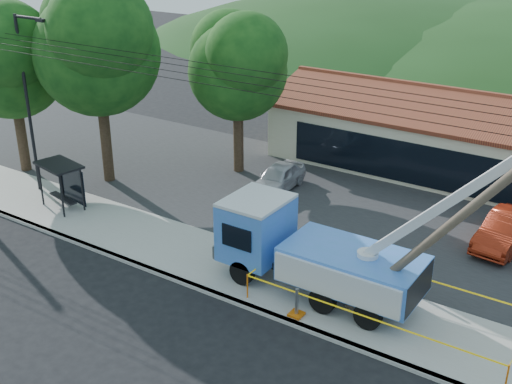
{
  "coord_description": "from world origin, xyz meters",
  "views": [
    {
      "loc": [
        12.35,
        -14.22,
        13.18
      ],
      "look_at": [
        -0.5,
        5.0,
        3.21
      ],
      "focal_mm": 45.0,
      "sensor_mm": 36.0,
      "label": 1
    }
  ],
  "objects_px": {
    "car_red": "(503,247)",
    "car_silver": "(278,192)",
    "leaning_pole": "(456,220)",
    "bus_shelter": "(63,175)",
    "utility_truck": "(313,250)"
  },
  "relations": [
    {
      "from": "bus_shelter",
      "to": "car_silver",
      "type": "height_order",
      "value": "bus_shelter"
    },
    {
      "from": "leaning_pole",
      "to": "car_silver",
      "type": "bearing_deg",
      "value": 145.31
    },
    {
      "from": "leaning_pole",
      "to": "car_silver",
      "type": "distance_m",
      "value": 14.49
    },
    {
      "from": "leaning_pole",
      "to": "car_red",
      "type": "distance_m",
      "value": 9.27
    },
    {
      "from": "utility_truck",
      "to": "car_silver",
      "type": "xyz_separation_m",
      "value": [
        -6.21,
        7.53,
        -1.82
      ]
    },
    {
      "from": "leaning_pole",
      "to": "bus_shelter",
      "type": "relative_size",
      "value": 3.19
    },
    {
      "from": "car_red",
      "to": "car_silver",
      "type": "bearing_deg",
      "value": -173.37
    },
    {
      "from": "utility_truck",
      "to": "car_red",
      "type": "distance_m",
      "value": 9.48
    },
    {
      "from": "bus_shelter",
      "to": "car_red",
      "type": "xyz_separation_m",
      "value": [
        18.77,
        7.8,
        -1.79
      ]
    },
    {
      "from": "bus_shelter",
      "to": "car_silver",
      "type": "bearing_deg",
      "value": 56.67
    },
    {
      "from": "utility_truck",
      "to": "car_red",
      "type": "xyz_separation_m",
      "value": [
        5.12,
        7.77,
        -1.82
      ]
    },
    {
      "from": "utility_truck",
      "to": "leaning_pole",
      "type": "xyz_separation_m",
      "value": [
        5.09,
        -0.3,
        2.75
      ]
    },
    {
      "from": "car_silver",
      "to": "car_red",
      "type": "relative_size",
      "value": 0.91
    },
    {
      "from": "utility_truck",
      "to": "leaning_pole",
      "type": "distance_m",
      "value": 5.79
    },
    {
      "from": "car_silver",
      "to": "bus_shelter",
      "type": "bearing_deg",
      "value": -139.17
    }
  ]
}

